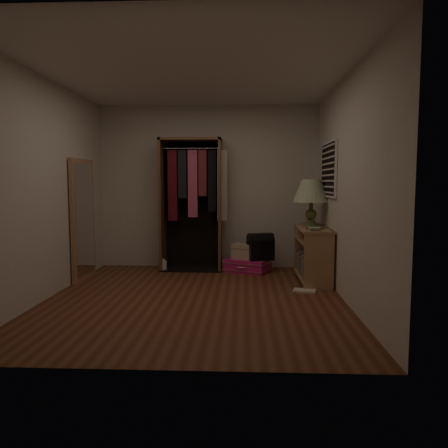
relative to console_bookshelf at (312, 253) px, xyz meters
The scene contains 13 objects.
ground 1.90m from the console_bookshelf, 145.86° to the right, with size 4.00×4.00×0.00m, color #582C19.
room_walls 2.09m from the console_bookshelf, 145.66° to the right, with size 3.52×4.02×2.60m.
console_bookshelf is the anchor object (origin of this frame).
open_wardrobe 2.06m from the console_bookshelf, 157.31° to the left, with size 1.04×0.50×2.05m.
floor_mirror 3.27m from the console_bookshelf, behind, with size 0.06×0.80×1.70m.
pink_suitcase 1.10m from the console_bookshelf, 148.27° to the left, with size 0.78×0.69×0.20m.
train_case 1.12m from the console_bookshelf, 149.05° to the left, with size 0.41×0.35×0.25m.
black_bag 0.87m from the console_bookshelf, 144.82° to the left, with size 0.43×0.34×0.41m.
table_lamp 0.87m from the console_bookshelf, 88.95° to the left, with size 0.59×0.59×0.67m.
brass_tray 0.41m from the console_bookshelf, 88.74° to the right, with size 0.31×0.31×0.01m.
ceramic_bowl 0.56m from the console_bookshelf, 96.47° to the right, with size 0.17×0.17×0.04m, color #99B89E.
white_jug 2.30m from the console_bookshelf, 165.83° to the left, with size 0.12×0.12×0.19m.
floor_book 0.75m from the console_bookshelf, 106.35° to the right, with size 0.33×0.29×0.03m.
Camera 1 is at (0.57, -5.06, 1.37)m, focal length 35.00 mm.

